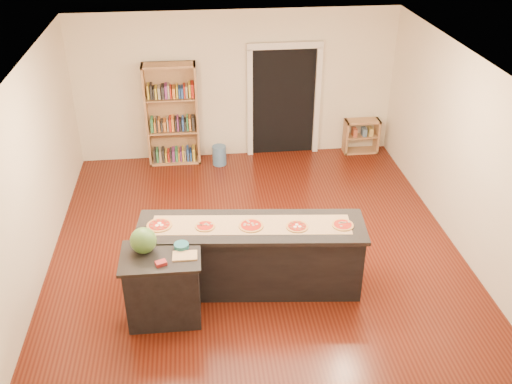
{
  "coord_description": "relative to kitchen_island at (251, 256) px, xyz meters",
  "views": [
    {
      "loc": [
        -0.78,
        -6.69,
        5.0
      ],
      "look_at": [
        0.0,
        0.2,
        1.0
      ],
      "focal_mm": 40.0,
      "sensor_mm": 36.0,
      "label": 1
    }
  ],
  "objects": [
    {
      "name": "pizza_a",
      "position": [
        -1.17,
        0.12,
        0.5
      ],
      "size": [
        0.34,
        0.34,
        0.02
      ],
      "color": "#B18E44",
      "rests_on": "kitchen_island"
    },
    {
      "name": "kitchen_island",
      "position": [
        0.0,
        0.0,
        0.0
      ],
      "size": [
        2.95,
        0.8,
        0.97
      ],
      "rotation": [
        0.0,
        0.0,
        -0.1
      ],
      "color": "black",
      "rests_on": "ground"
    },
    {
      "name": "pizza_b",
      "position": [
        -0.59,
        0.03,
        0.5
      ],
      "size": [
        0.28,
        0.28,
        0.02
      ],
      "color": "#B18E44",
      "rests_on": "kitchen_island"
    },
    {
      "name": "package_red",
      "position": [
        -1.13,
        -0.68,
        0.48
      ],
      "size": [
        0.15,
        0.13,
        0.05
      ],
      "primitive_type": "cube",
      "rotation": [
        0.0,
        0.0,
        0.38
      ],
      "color": "maroon",
      "rests_on": "side_counter"
    },
    {
      "name": "pizza_c",
      "position": [
        -0.0,
        -0.02,
        0.5
      ],
      "size": [
        0.31,
        0.31,
        0.02
      ],
      "color": "#B18E44",
      "rests_on": "kitchen_island"
    },
    {
      "name": "pizza_e",
      "position": [
        1.17,
        -0.14,
        0.5
      ],
      "size": [
        0.29,
        0.29,
        0.02
      ],
      "color": "#B18E44",
      "rests_on": "kitchen_island"
    },
    {
      "name": "doorway",
      "position": [
        1.05,
        4.06,
        0.71
      ],
      "size": [
        1.4,
        0.09,
        2.21
      ],
      "color": "black",
      "rests_on": "room"
    },
    {
      "name": "watermelon",
      "position": [
        -1.33,
        -0.39,
        0.62
      ],
      "size": [
        0.32,
        0.32,
        0.32
      ],
      "primitive_type": "sphere",
      "color": "#144214",
      "rests_on": "side_counter"
    },
    {
      "name": "waste_bin",
      "position": [
        -0.23,
        3.67,
        -0.3
      ],
      "size": [
        0.26,
        0.26,
        0.38
      ],
      "primitive_type": "cylinder",
      "color": "teal",
      "rests_on": "ground"
    },
    {
      "name": "cutting_board",
      "position": [
        -0.85,
        -0.55,
        0.47
      ],
      "size": [
        0.3,
        0.2,
        0.02
      ],
      "primitive_type": "cube",
      "rotation": [
        0.0,
        0.0,
        -0.02
      ],
      "color": "tan",
      "rests_on": "side_counter"
    },
    {
      "name": "kraft_paper",
      "position": [
        0.0,
        0.01,
        0.48
      ],
      "size": [
        2.59,
        0.72,
        0.0
      ],
      "primitive_type": "cube",
      "rotation": [
        0.0,
        0.0,
        -0.1
      ],
      "color": "tan",
      "rests_on": "kitchen_island"
    },
    {
      "name": "pizza_d",
      "position": [
        0.58,
        -0.11,
        0.5
      ],
      "size": [
        0.3,
        0.3,
        0.02
      ],
      "color": "#B18E44",
      "rests_on": "kitchen_island"
    },
    {
      "name": "room",
      "position": [
        0.15,
        0.6,
        0.91
      ],
      "size": [
        6.0,
        7.0,
        2.8
      ],
      "color": "#EFE4C9",
      "rests_on": "ground"
    },
    {
      "name": "bookshelf",
      "position": [
        -1.07,
        3.88,
        0.48
      ],
      "size": [
        0.97,
        0.34,
        1.93
      ],
      "primitive_type": "cube",
      "color": "tan",
      "rests_on": "ground"
    },
    {
      "name": "package_teal",
      "position": [
        -0.89,
        -0.38,
        0.5
      ],
      "size": [
        0.18,
        0.18,
        0.07
      ],
      "primitive_type": "cylinder",
      "color": "#195966",
      "rests_on": "side_counter"
    },
    {
      "name": "low_shelf",
      "position": [
        2.6,
        3.91,
        -0.15
      ],
      "size": [
        0.68,
        0.29,
        0.68
      ],
      "primitive_type": "cube",
      "color": "tan",
      "rests_on": "ground"
    },
    {
      "name": "side_counter",
      "position": [
        -1.14,
        -0.48,
        -0.01
      ],
      "size": [
        0.96,
        0.7,
        0.95
      ],
      "rotation": [
        0.0,
        0.0,
        -0.01
      ],
      "color": "black",
      "rests_on": "ground"
    }
  ]
}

